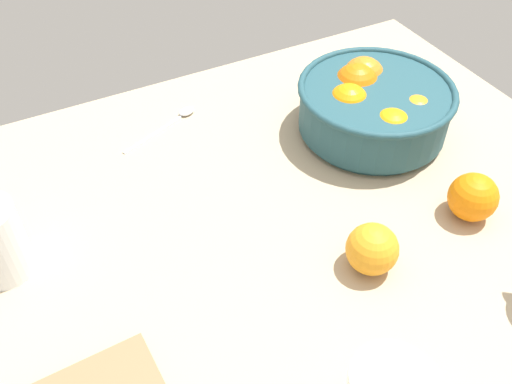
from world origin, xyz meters
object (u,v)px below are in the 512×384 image
at_px(fruit_bowl, 375,106).
at_px(loose_orange_1, 372,249).
at_px(loose_orange_0, 473,197).
at_px(spoon, 171,122).

bearing_deg(fruit_bowl, loose_orange_1, -126.49).
relative_size(loose_orange_0, loose_orange_1, 1.01).
bearing_deg(loose_orange_0, spoon, 126.89).
relative_size(fruit_bowl, spoon, 1.67).
relative_size(loose_orange_1, spoon, 0.45).
bearing_deg(loose_orange_1, spoon, 106.08).
height_order(fruit_bowl, loose_orange_1, fruit_bowl).
relative_size(fruit_bowl, loose_orange_1, 3.69).
distance_m(fruit_bowl, loose_orange_0, 0.24).
height_order(fruit_bowl, loose_orange_0, fruit_bowl).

